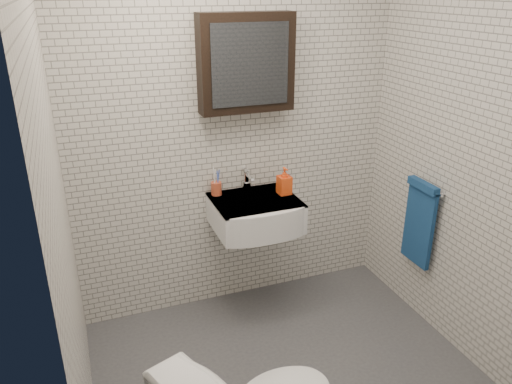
# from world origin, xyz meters

# --- Properties ---
(ground) EXTENTS (2.20, 2.00, 0.01)m
(ground) POSITION_xyz_m (0.00, 0.00, 0.01)
(ground) COLOR #45484C
(ground) RESTS_ON ground
(room_shell) EXTENTS (2.22, 2.02, 2.51)m
(room_shell) POSITION_xyz_m (0.00, 0.00, 1.47)
(room_shell) COLOR silver
(room_shell) RESTS_ON ground
(washbasin) EXTENTS (0.55, 0.50, 0.20)m
(washbasin) POSITION_xyz_m (0.05, 0.73, 0.76)
(washbasin) COLOR white
(washbasin) RESTS_ON room_shell
(faucet) EXTENTS (0.06, 0.20, 0.15)m
(faucet) POSITION_xyz_m (0.05, 0.93, 0.92)
(faucet) COLOR silver
(faucet) RESTS_ON washbasin
(mirror_cabinet) EXTENTS (0.60, 0.15, 0.60)m
(mirror_cabinet) POSITION_xyz_m (0.05, 0.93, 1.70)
(mirror_cabinet) COLOR black
(mirror_cabinet) RESTS_ON room_shell
(towel_rail) EXTENTS (0.09, 0.30, 0.58)m
(towel_rail) POSITION_xyz_m (1.04, 0.35, 0.72)
(towel_rail) COLOR silver
(towel_rail) RESTS_ON room_shell
(toothbrush_cup) EXTENTS (0.08, 0.08, 0.19)m
(toothbrush_cup) POSITION_xyz_m (-0.16, 0.94, 0.90)
(toothbrush_cup) COLOR #B84A2E
(toothbrush_cup) RESTS_ON washbasin
(soap_bottle) EXTENTS (0.09, 0.09, 0.18)m
(soap_bottle) POSITION_xyz_m (0.27, 0.79, 0.94)
(soap_bottle) COLOR #FF5C1A
(soap_bottle) RESTS_ON washbasin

